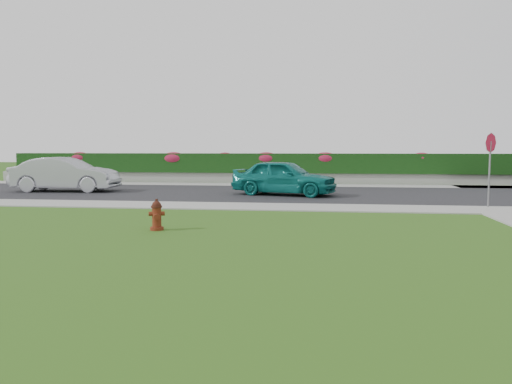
# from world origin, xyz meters

# --- Properties ---
(ground) EXTENTS (120.00, 120.00, 0.00)m
(ground) POSITION_xyz_m (0.00, 0.00, 0.00)
(ground) COLOR black
(ground) RESTS_ON ground
(street_far) EXTENTS (26.00, 8.00, 0.04)m
(street_far) POSITION_xyz_m (-5.00, 14.00, 0.02)
(street_far) COLOR black
(street_far) RESTS_ON ground
(sidewalk_far) EXTENTS (24.00, 2.00, 0.04)m
(sidewalk_far) POSITION_xyz_m (-6.00, 9.00, 0.02)
(sidewalk_far) COLOR gray
(sidewalk_far) RESTS_ON ground
(curb_corner) EXTENTS (2.00, 2.00, 0.04)m
(curb_corner) POSITION_xyz_m (7.00, 9.00, 0.02)
(curb_corner) COLOR gray
(curb_corner) RESTS_ON ground
(sidewalk_beyond) EXTENTS (34.00, 2.00, 0.04)m
(sidewalk_beyond) POSITION_xyz_m (-1.00, 19.00, 0.02)
(sidewalk_beyond) COLOR gray
(sidewalk_beyond) RESTS_ON ground
(retaining_wall) EXTENTS (34.00, 0.40, 0.60)m
(retaining_wall) POSITION_xyz_m (-1.00, 20.50, 0.30)
(retaining_wall) COLOR gray
(retaining_wall) RESTS_ON ground
(hedge) EXTENTS (32.00, 0.90, 1.10)m
(hedge) POSITION_xyz_m (-1.00, 20.60, 1.15)
(hedge) COLOR black
(hedge) RESTS_ON retaining_wall
(fire_hydrant) EXTENTS (0.40, 0.38, 0.76)m
(fire_hydrant) POSITION_xyz_m (-2.74, 3.96, 0.36)
(fire_hydrant) COLOR #4F0E0C
(fire_hydrant) RESTS_ON ground
(sedan_teal) EXTENTS (4.66, 2.87, 1.48)m
(sedan_teal) POSITION_xyz_m (-0.35, 13.14, 0.78)
(sedan_teal) COLOR #0D6862
(sedan_teal) RESTS_ON street_far
(sedan_silver) EXTENTS (4.78, 1.96, 1.54)m
(sedan_silver) POSITION_xyz_m (-10.32, 13.61, 0.81)
(sedan_silver) COLOR #A9AAB1
(sedan_silver) RESTS_ON street_far
(stop_sign) EXTENTS (0.51, 0.48, 2.51)m
(stop_sign) POSITION_xyz_m (6.73, 9.77, 1.86)
(stop_sign) COLOR slate
(stop_sign) RESTS_ON ground
(flower_clump_a) EXTENTS (1.31, 0.84, 0.66)m
(flower_clump_a) POSITION_xyz_m (-13.12, 20.50, 1.44)
(flower_clump_a) COLOR #B71F44
(flower_clump_a) RESTS_ON hedge
(flower_clump_b) EXTENTS (1.43, 0.92, 0.71)m
(flower_clump_b) POSITION_xyz_m (-7.35, 20.50, 1.42)
(flower_clump_b) COLOR #B71F44
(flower_clump_b) RESTS_ON hedge
(flower_clump_c) EXTENTS (1.05, 0.67, 0.52)m
(flower_clump_c) POSITION_xyz_m (-4.31, 20.50, 1.49)
(flower_clump_c) COLOR #B71F44
(flower_clump_c) RESTS_ON hedge
(flower_clump_d) EXTENTS (1.34, 0.86, 0.67)m
(flower_clump_d) POSITION_xyz_m (-1.93, 20.50, 1.43)
(flower_clump_d) COLOR #B71F44
(flower_clump_d) RESTS_ON hedge
(flower_clump_e) EXTENTS (1.33, 0.85, 0.66)m
(flower_clump_e) POSITION_xyz_m (1.38, 20.50, 1.44)
(flower_clump_e) COLOR #B71F44
(flower_clump_e) RESTS_ON hedge
(flower_clump_f) EXTENTS (1.11, 0.71, 0.56)m
(flower_clump_f) POSITION_xyz_m (6.57, 20.50, 1.48)
(flower_clump_f) COLOR #B71F44
(flower_clump_f) RESTS_ON hedge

